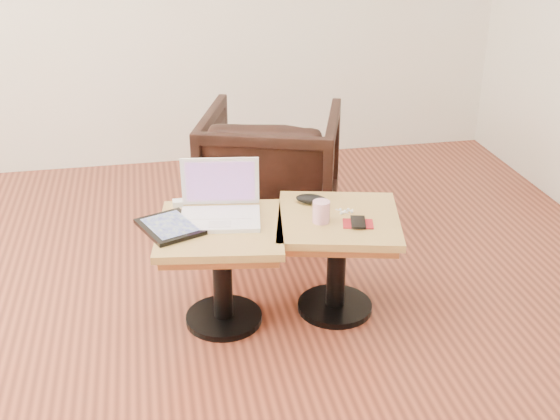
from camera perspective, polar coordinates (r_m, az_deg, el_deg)
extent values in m
cube|color=#56281C|center=(2.90, -6.72, -12.19)|extent=(4.50, 4.50, 0.01)
cylinder|color=black|center=(3.12, -4.57, -8.71)|extent=(0.33, 0.33, 0.03)
cylinder|color=black|center=(3.01, -4.72, -5.30)|extent=(0.08, 0.08, 0.40)
cube|color=brown|center=(2.92, -4.84, -2.20)|extent=(0.53, 0.53, 0.04)
cube|color=#A57633|center=(2.90, -4.87, -1.59)|extent=(0.58, 0.58, 0.03)
cylinder|color=black|center=(3.20, 4.47, -7.79)|extent=(0.33, 0.33, 0.03)
cylinder|color=black|center=(3.08, 4.61, -4.43)|extent=(0.08, 0.08, 0.40)
cube|color=brown|center=(3.00, 4.73, -1.39)|extent=(0.57, 0.57, 0.04)
cube|color=#A57633|center=(2.98, 4.75, -0.79)|extent=(0.61, 0.61, 0.03)
cube|color=white|center=(2.93, -4.88, -0.75)|extent=(0.36, 0.28, 0.02)
cube|color=silver|center=(2.96, -4.86, -0.27)|extent=(0.28, 0.15, 0.00)
cube|color=silver|center=(2.87, -4.93, -1.14)|extent=(0.10, 0.07, 0.00)
cube|color=white|center=(2.99, -4.89, 2.35)|extent=(0.33, 0.08, 0.22)
cube|color=maroon|center=(2.99, -4.89, 2.35)|extent=(0.29, 0.06, 0.18)
cube|color=black|center=(2.89, -8.94, -1.35)|extent=(0.29, 0.32, 0.02)
cube|color=#191E38|center=(2.89, -8.95, -1.18)|extent=(0.24, 0.27, 0.00)
cube|color=white|center=(3.09, -8.31, 0.56)|extent=(0.04, 0.04, 0.03)
ellipsoid|color=black|center=(3.07, 2.58, 0.88)|extent=(0.15, 0.12, 0.04)
cylinder|color=#BD487C|center=(2.90, 3.37, -0.14)|extent=(0.09, 0.09, 0.09)
sphere|color=white|center=(3.01, 5.29, -0.10)|extent=(0.01, 0.01, 0.01)
sphere|color=white|center=(3.02, 5.56, 0.04)|extent=(0.01, 0.01, 0.01)
sphere|color=white|center=(3.02, 4.93, 0.03)|extent=(0.01, 0.01, 0.01)
sphere|color=white|center=(3.00, 5.87, -0.14)|extent=(0.01, 0.01, 0.01)
sphere|color=white|center=(2.99, 5.01, -0.25)|extent=(0.01, 0.01, 0.01)
cylinder|color=white|center=(3.01, 5.29, -0.19)|extent=(0.07, 0.04, 0.00)
cube|color=maroon|center=(2.91, 6.36, -1.12)|extent=(0.14, 0.11, 0.01)
cube|color=black|center=(2.91, 6.37, -0.99)|extent=(0.08, 0.12, 0.01)
imported|color=black|center=(3.82, -0.71, 3.43)|extent=(0.90, 0.91, 0.66)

